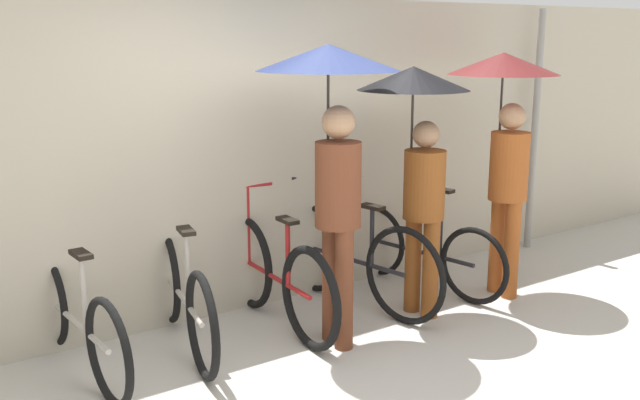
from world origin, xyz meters
TOP-DOWN VIEW (x-y plane):
  - ground_plane at (0.00, 0.00)m, footprint 30.00×30.00m
  - back_wall at (0.00, 1.75)m, footprint 11.42×0.12m
  - parked_bicycle_0 at (-1.47, 1.32)m, footprint 0.44×1.77m
  - parked_bicycle_1 at (-0.74, 1.29)m, footprint 0.50×1.73m
  - parked_bicycle_2 at (0.00, 1.23)m, footprint 0.44×1.71m
  - parked_bicycle_3 at (0.74, 1.23)m, footprint 0.49×1.78m
  - parked_bicycle_4 at (1.47, 1.23)m, footprint 0.50×1.68m
  - pedestrian_leading at (0.19, 0.80)m, footprint 0.99×0.99m
  - pedestrian_center at (1.05, 0.87)m, footprint 0.86×0.86m
  - pedestrian_trailing at (1.96, 0.81)m, footprint 0.92×0.92m
  - awning_pole at (3.25, 1.54)m, footprint 0.07×0.07m

SIDE VIEW (x-z plane):
  - ground_plane at x=0.00m, z-range 0.00..0.00m
  - parked_bicycle_4 at x=1.47m, z-range -0.14..0.83m
  - parked_bicycle_0 at x=-1.47m, z-range -0.15..0.86m
  - parked_bicycle_1 at x=-0.74m, z-range -0.14..0.88m
  - parked_bicycle_2 at x=0.00m, z-range -0.12..0.90m
  - parked_bicycle_3 at x=0.74m, z-range -0.12..0.92m
  - awning_pole at x=3.25m, z-range 0.00..2.43m
  - back_wall at x=0.00m, z-range 0.00..2.46m
  - pedestrian_center at x=1.05m, z-range 0.50..2.44m
  - pedestrian_trailing at x=1.96m, z-range 0.54..2.58m
  - pedestrian_leading at x=0.19m, z-range 0.59..2.71m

